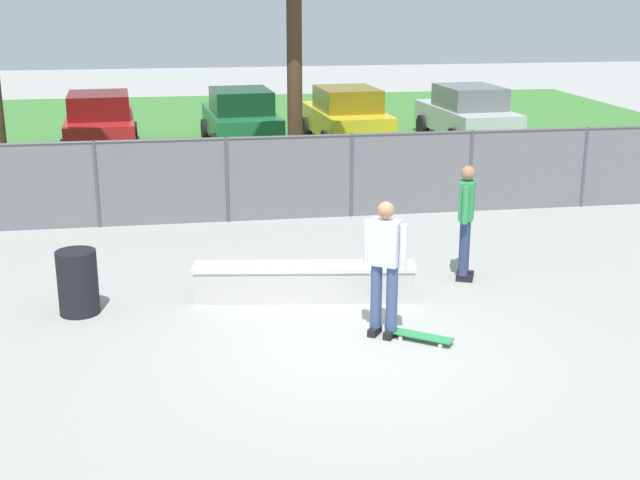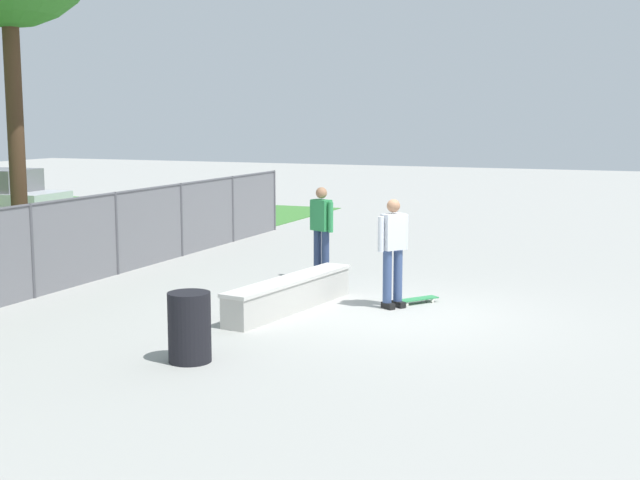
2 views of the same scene
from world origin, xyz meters
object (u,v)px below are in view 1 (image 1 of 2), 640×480
skateboard (423,336)px  car_silver (467,114)px  skateboarder (385,263)px  car_green (241,118)px  car_red (100,123)px  trash_bin (78,282)px  car_yellow (346,116)px  concrete_ledge (304,282)px  bystander (466,217)px

skateboard → car_silver: 15.27m
skateboarder → car_green: (-0.80, 14.20, -0.17)m
car_green → car_silver: bearing=-2.0°
car_red → trash_bin: 12.45m
car_green → car_yellow: same height
concrete_ledge → trash_bin: (-3.21, -0.03, 0.19)m
trash_bin → bystander: bearing=5.2°
concrete_ledge → car_green: 12.71m
car_silver → trash_bin: 15.95m
concrete_ledge → skateboard: 2.22m
trash_bin → skateboarder: bearing=-20.1°
trash_bin → car_red: bearing=93.0°
car_yellow → trash_bin: bearing=-116.5°
car_red → skateboarder: bearing=-71.3°
car_green → car_silver: 6.68m
concrete_ledge → car_red: size_ratio=0.76×
concrete_ledge → bystander: size_ratio=1.80×
car_red → bystander: bystander is taller
car_yellow → bystander: bearing=-92.3°
bystander → trash_bin: (-5.82, -0.53, -0.55)m
concrete_ledge → car_red: (-3.87, 12.40, 0.57)m
car_silver → bystander: size_ratio=2.37×
skateboarder → car_silver: (5.88, 13.96, -0.17)m
car_red → trash_bin: (0.66, -12.43, -0.38)m
skateboard → car_silver: car_silver is taller
skateboard → car_green: 14.56m
car_silver → skateboarder: bearing=-112.8°
bystander → car_green: bearing=101.9°
skateboard → bystander: 2.81m
skateboard → car_yellow: (1.80, 14.40, 0.77)m
car_red → car_yellow: 6.96m
car_red → car_silver: bearing=0.3°
concrete_ledge → skateboard: size_ratio=4.30×
car_silver → car_green: bearing=178.0°
skateboard → car_green: size_ratio=0.18×
skateboarder → car_green: 14.22m
bystander → skateboarder: bearing=-131.5°
car_red → car_yellow: same height
car_red → skateboard: bearing=-70.0°
concrete_ledge → car_silver: (6.71, 12.46, 0.57)m
bystander → car_silver: bearing=71.1°
skateboard → car_red: 15.13m
car_yellow → skateboard: bearing=-97.1°
car_red → car_green: bearing=4.2°
bystander → car_yellow: bearing=87.7°
concrete_ledge → car_silver: 14.16m
skateboard → skateboarder: bearing=147.2°
car_green → bystander: size_ratio=2.37×
car_green → car_yellow: bearing=-1.7°
skateboarder → concrete_ledge: bearing=119.0°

